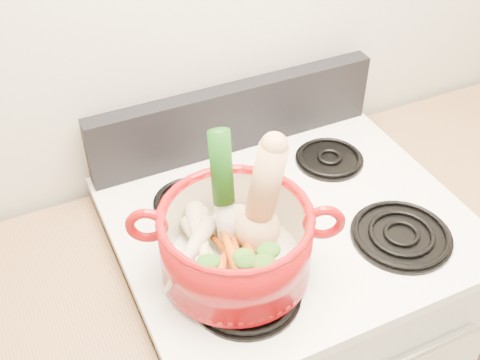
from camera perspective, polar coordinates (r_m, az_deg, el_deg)
name	(u,v)px	position (r m, az deg, el deg)	size (l,w,h in m)	color
wall_back	(225,13)	(1.44, -1.39, 15.56)	(3.50, 0.02, 2.60)	beige
stove_body	(281,342)	(1.76, 3.89, -15.12)	(0.76, 0.65, 0.92)	silver
cooktop	(290,222)	(1.39, 4.76, -3.97)	(0.78, 0.67, 0.03)	white
control_backsplash	(235,117)	(1.53, -0.47, 5.98)	(0.76, 0.05, 0.18)	black
burner_front_left	(246,292)	(1.22, 0.54, -10.61)	(0.22, 0.22, 0.02)	black
burner_front_right	(401,234)	(1.37, 15.06, -4.99)	(0.22, 0.22, 0.02)	black
burner_back_left	(190,201)	(1.41, -4.74, -1.97)	(0.17, 0.17, 0.02)	black
burner_back_right	(329,158)	(1.54, 8.48, 2.09)	(0.17, 0.17, 0.02)	black
dutch_oven	(236,242)	(1.19, -0.41, -5.93)	(0.30, 0.30, 0.15)	#93090B
pot_handle_left	(147,226)	(1.17, -8.84, -4.29)	(0.08, 0.08, 0.02)	#93090B
pot_handle_right	(324,222)	(1.17, 7.97, -4.01)	(0.08, 0.08, 0.02)	#93090B
squash	(258,199)	(1.17, 1.70, -1.85)	(0.10, 0.10, 0.25)	tan
leek	(225,193)	(1.15, -1.41, -1.28)	(0.04, 0.04, 0.28)	silver
ginger	(228,220)	(1.27, -1.12, -3.83)	(0.09, 0.06, 0.05)	tan
parsnip_0	(208,254)	(1.20, -3.03, -7.07)	(0.04, 0.04, 0.20)	#EEE6C2
parsnip_1	(197,248)	(1.21, -4.06, -6.47)	(0.04, 0.04, 0.20)	beige
parsnip_2	(202,245)	(1.20, -3.58, -6.19)	(0.04, 0.04, 0.20)	beige
parsnip_3	(188,254)	(1.18, -4.96, -7.04)	(0.04, 0.04, 0.18)	beige
carrot_0	(236,260)	(1.19, -0.34, -7.61)	(0.03, 0.03, 0.17)	#C25309
carrot_1	(222,266)	(1.17, -1.71, -8.13)	(0.03, 0.03, 0.16)	red
carrot_2	(252,263)	(1.17, 1.18, -7.85)	(0.04, 0.04, 0.19)	#C04B09
carrot_3	(237,259)	(1.18, -0.25, -7.49)	(0.03, 0.03, 0.14)	#BE5709
carrot_4	(232,255)	(1.17, -0.76, -7.14)	(0.03, 0.03, 0.17)	#D5670A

